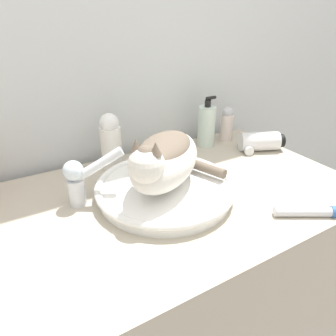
{
  "coord_description": "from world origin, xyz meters",
  "views": [
    {
      "loc": [
        -0.32,
        -0.3,
        1.35
      ],
      "look_at": [
        0.03,
        0.31,
        0.99
      ],
      "focal_mm": 32.0,
      "sensor_mm": 36.0,
      "label": 1
    }
  ],
  "objects_px": {
    "hair_dryer": "(259,142)",
    "soap_pump_bottle": "(206,126)",
    "cat": "(164,158)",
    "faucet": "(80,178)",
    "lotion_bottle_white": "(111,142)",
    "deodorant_stick": "(227,124)",
    "cream_tube": "(307,212)"
  },
  "relations": [
    {
      "from": "soap_pump_bottle",
      "to": "cream_tube",
      "type": "distance_m",
      "value": 0.51
    },
    {
      "from": "deodorant_stick",
      "to": "cream_tube",
      "type": "relative_size",
      "value": 0.91
    },
    {
      "from": "lotion_bottle_white",
      "to": "faucet",
      "type": "bearing_deg",
      "value": -131.67
    },
    {
      "from": "faucet",
      "to": "hair_dryer",
      "type": "height_order",
      "value": "faucet"
    },
    {
      "from": "soap_pump_bottle",
      "to": "cat",
      "type": "bearing_deg",
      "value": -142.73
    },
    {
      "from": "cream_tube",
      "to": "hair_dryer",
      "type": "relative_size",
      "value": 0.87
    },
    {
      "from": "deodorant_stick",
      "to": "faucet",
      "type": "bearing_deg",
      "value": -165.29
    },
    {
      "from": "lotion_bottle_white",
      "to": "cream_tube",
      "type": "distance_m",
      "value": 0.6
    },
    {
      "from": "lotion_bottle_white",
      "to": "soap_pump_bottle",
      "type": "height_order",
      "value": "soap_pump_bottle"
    },
    {
      "from": "hair_dryer",
      "to": "cat",
      "type": "bearing_deg",
      "value": -142.08
    },
    {
      "from": "cream_tube",
      "to": "hair_dryer",
      "type": "bearing_deg",
      "value": 62.05
    },
    {
      "from": "soap_pump_bottle",
      "to": "deodorant_stick",
      "type": "relative_size",
      "value": 1.38
    },
    {
      "from": "deodorant_stick",
      "to": "cream_tube",
      "type": "xyz_separation_m",
      "value": [
        -0.15,
        -0.5,
        -0.05
      ]
    },
    {
      "from": "faucet",
      "to": "cream_tube",
      "type": "relative_size",
      "value": 1.05
    },
    {
      "from": "lotion_bottle_white",
      "to": "deodorant_stick",
      "type": "distance_m",
      "value": 0.48
    },
    {
      "from": "lotion_bottle_white",
      "to": "hair_dryer",
      "type": "bearing_deg",
      "value": -15.02
    },
    {
      "from": "faucet",
      "to": "deodorant_stick",
      "type": "distance_m",
      "value": 0.64
    },
    {
      "from": "cat",
      "to": "soap_pump_bottle",
      "type": "bearing_deg",
      "value": 178.13
    },
    {
      "from": "lotion_bottle_white",
      "to": "cream_tube",
      "type": "height_order",
      "value": "lotion_bottle_white"
    },
    {
      "from": "cat",
      "to": "faucet",
      "type": "bearing_deg",
      "value": -60.65
    },
    {
      "from": "cat",
      "to": "hair_dryer",
      "type": "height_order",
      "value": "cat"
    },
    {
      "from": "deodorant_stick",
      "to": "cream_tube",
      "type": "height_order",
      "value": "deodorant_stick"
    },
    {
      "from": "cat",
      "to": "deodorant_stick",
      "type": "bearing_deg",
      "value": 170.99
    },
    {
      "from": "soap_pump_bottle",
      "to": "hair_dryer",
      "type": "bearing_deg",
      "value": -44.97
    },
    {
      "from": "cream_tube",
      "to": "hair_dryer",
      "type": "distance_m",
      "value": 0.41
    },
    {
      "from": "hair_dryer",
      "to": "soap_pump_bottle",
      "type": "bearing_deg",
      "value": 160.04
    },
    {
      "from": "soap_pump_bottle",
      "to": "hair_dryer",
      "type": "distance_m",
      "value": 0.2
    },
    {
      "from": "cream_tube",
      "to": "soap_pump_bottle",
      "type": "bearing_deg",
      "value": 84.0
    },
    {
      "from": "hair_dryer",
      "to": "lotion_bottle_white",
      "type": "bearing_deg",
      "value": -170.0
    },
    {
      "from": "deodorant_stick",
      "to": "hair_dryer",
      "type": "distance_m",
      "value": 0.15
    },
    {
      "from": "soap_pump_bottle",
      "to": "cream_tube",
      "type": "bearing_deg",
      "value": -96.0
    },
    {
      "from": "hair_dryer",
      "to": "faucet",
      "type": "bearing_deg",
      "value": -152.82
    }
  ]
}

